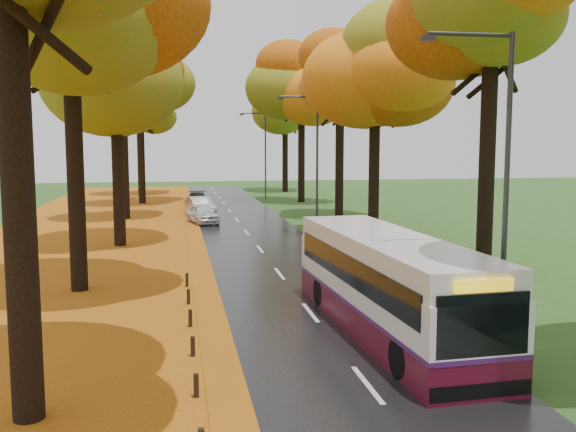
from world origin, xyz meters
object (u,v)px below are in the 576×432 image
object	(u,v)px
streetlamp_mid	(313,152)
bus	(388,282)
streetlamp_far	(263,148)
car_dark	(197,200)
streetlamp_near	(498,166)
car_white	(203,214)
car_silver	(200,206)

from	to	relation	value
streetlamp_mid	bus	size ratio (longest dim) A/B	0.77
streetlamp_far	car_dark	world-z (taller)	streetlamp_far
streetlamp_near	streetlamp_mid	bearing A→B (deg)	90.00
streetlamp_mid	car_dark	size ratio (longest dim) A/B	1.93
streetlamp_near	streetlamp_far	size ratio (longest dim) A/B	1.00
bus	car_white	bearing A→B (deg)	96.13
streetlamp_near	streetlamp_far	bearing A→B (deg)	90.00
streetlamp_far	car_white	world-z (taller)	streetlamp_far
car_white	car_silver	world-z (taller)	car_silver
streetlamp_mid	streetlamp_far	world-z (taller)	same
streetlamp_mid	car_silver	xyz separation A→B (m)	(-6.30, 8.87, -3.99)
streetlamp_near	car_dark	bearing A→B (deg)	99.59
streetlamp_near	car_dark	distance (m)	38.01
bus	car_dark	world-z (taller)	bus
streetlamp_near	car_white	bearing A→B (deg)	103.27
car_white	car_dark	distance (m)	10.58
car_silver	streetlamp_far	bearing A→B (deg)	53.63
streetlamp_near	car_white	distance (m)	27.72
car_silver	car_dark	xyz separation A→B (m)	(0.00, 6.39, -0.08)
streetlamp_mid	streetlamp_far	bearing A→B (deg)	90.00
bus	car_silver	xyz separation A→B (m)	(-4.04, 29.19, -0.72)
streetlamp_mid	car_white	distance (m)	8.84
streetlamp_far	streetlamp_near	bearing A→B (deg)	-90.00
car_silver	car_dark	distance (m)	6.39
streetlamp_mid	car_white	xyz separation A→B (m)	(-6.30, 4.69, -4.05)
streetlamp_far	car_silver	world-z (taller)	streetlamp_far
streetlamp_near	bus	xyz separation A→B (m)	(-2.25, 1.69, -3.27)
streetlamp_near	bus	world-z (taller)	streetlamp_near
streetlamp_far	car_silver	size ratio (longest dim) A/B	1.93
streetlamp_mid	car_silver	size ratio (longest dim) A/B	1.93
bus	streetlamp_mid	bearing A→B (deg)	80.62
streetlamp_near	car_silver	size ratio (longest dim) A/B	1.93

